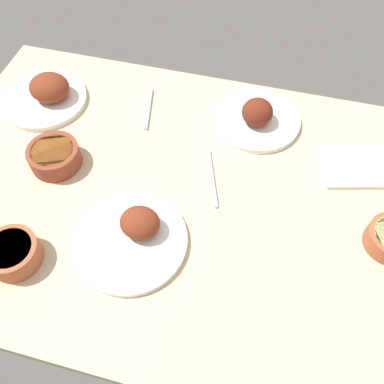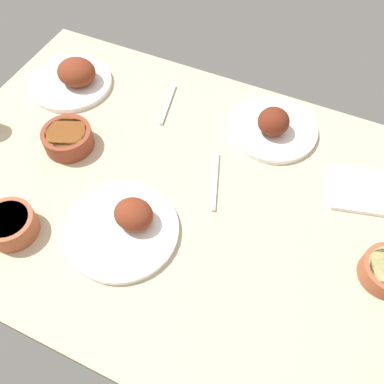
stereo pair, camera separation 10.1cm
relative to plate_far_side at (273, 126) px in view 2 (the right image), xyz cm
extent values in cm
cube|color=#C6B28E|center=(11.35, 29.16, -4.32)|extent=(140.00, 90.00, 4.00)
cylinder|color=white|center=(-0.05, -0.51, -1.52)|extent=(24.58, 24.58, 1.60)
ellipsoid|color=#602314|center=(0.08, 0.89, 2.69)|extent=(8.60, 8.60, 7.40)
cylinder|color=white|center=(22.08, 45.22, -1.52)|extent=(26.79, 26.79, 1.60)
ellipsoid|color=maroon|center=(20.24, 42.11, 2.39)|extent=(9.34, 8.26, 6.75)
cylinder|color=white|center=(62.27, 7.16, -1.52)|extent=(24.83, 24.83, 1.60)
ellipsoid|color=maroon|center=(59.87, 6.09, 2.69)|extent=(11.64, 10.56, 7.41)
cylinder|color=brown|center=(48.71, 27.75, 0.42)|extent=(13.27, 13.27, 5.49)
cylinder|color=brown|center=(48.71, 27.75, 2.67)|extent=(10.88, 10.88, 1.00)
cylinder|color=#A35133|center=(45.58, 55.61, 0.49)|extent=(12.01, 12.01, 5.62)
cylinder|color=white|center=(45.58, 55.61, 2.79)|extent=(9.85, 9.85, 1.00)
cube|color=white|center=(-28.08, 9.61, -1.72)|extent=(20.69, 17.77, 1.20)
cube|color=silver|center=(7.74, 22.52, -1.92)|extent=(6.90, 17.45, 0.80)
cube|color=silver|center=(31.31, 2.60, -1.92)|extent=(4.39, 16.43, 0.80)
camera|label=1|loc=(-2.82, 84.02, 82.90)|focal=38.17mm
camera|label=2|loc=(-12.30, 80.65, 82.90)|focal=38.17mm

